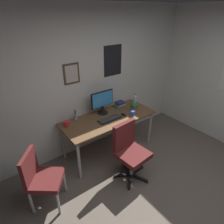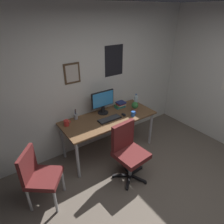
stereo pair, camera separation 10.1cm
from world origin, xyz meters
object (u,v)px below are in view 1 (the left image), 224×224
at_px(coffee_mug_far, 67,124).
at_px(book_stack_left, 119,105).
at_px(monitor, 102,101).
at_px(potted_plant, 134,106).
at_px(office_chair, 129,149).
at_px(computer_mouse, 123,114).
at_px(keyboard, 110,119).
at_px(water_bottle, 135,100).
at_px(side_chair, 41,176).
at_px(coffee_mug_near, 133,113).
at_px(pen_cup, 76,117).

xyz_separation_m(coffee_mug_far, book_stack_left, (1.15, 0.03, 0.01)).
relative_size(monitor, book_stack_left, 2.21).
bearing_deg(potted_plant, office_chair, -136.77).
relative_size(office_chair, computer_mouse, 8.64).
height_order(monitor, keyboard, monitor).
relative_size(monitor, water_bottle, 1.82).
xyz_separation_m(computer_mouse, book_stack_left, (0.15, 0.31, 0.04)).
relative_size(side_chair, potted_plant, 4.49).
xyz_separation_m(monitor, potted_plant, (0.53, -0.30, -0.13)).
relative_size(side_chair, keyboard, 2.03).
relative_size(water_bottle, coffee_mug_near, 2.28).
bearing_deg(coffee_mug_far, potted_plant, -11.74).
xyz_separation_m(coffee_mug_near, potted_plant, (0.14, 0.12, 0.06)).
bearing_deg(book_stack_left, office_chair, -120.31).
relative_size(computer_mouse, coffee_mug_far, 0.90).
bearing_deg(monitor, book_stack_left, 0.08).
distance_m(side_chair, coffee_mug_far, 0.94).
height_order(keyboard, computer_mouse, computer_mouse).
bearing_deg(water_bottle, monitor, 170.74).
bearing_deg(keyboard, computer_mouse, -4.75).
height_order(computer_mouse, water_bottle, water_bottle).
bearing_deg(computer_mouse, office_chair, -122.24).
height_order(monitor, coffee_mug_far, monitor).
xyz_separation_m(keyboard, computer_mouse, (0.30, -0.02, 0.01)).
xyz_separation_m(water_bottle, book_stack_left, (-0.30, 0.12, -0.05)).
distance_m(coffee_mug_far, potted_plant, 1.30).
bearing_deg(book_stack_left, side_chair, -161.61).
height_order(water_bottle, book_stack_left, water_bottle).
bearing_deg(potted_plant, pen_cup, 160.21).
relative_size(side_chair, computer_mouse, 7.95).
height_order(water_bottle, potted_plant, water_bottle).
bearing_deg(office_chair, monitor, 82.30).
distance_m(potted_plant, pen_cup, 1.12).
relative_size(computer_mouse, water_bottle, 0.44).
bearing_deg(keyboard, pen_cup, 142.70).
xyz_separation_m(side_chair, monitor, (1.43, 0.61, 0.48)).
distance_m(keyboard, book_stack_left, 0.54).
bearing_deg(book_stack_left, computer_mouse, -116.31).
distance_m(side_chair, potted_plant, 2.01).
bearing_deg(potted_plant, side_chair, -170.89).
bearing_deg(computer_mouse, monitor, 129.74).
bearing_deg(computer_mouse, side_chair, -169.82).
xyz_separation_m(computer_mouse, potted_plant, (0.27, 0.01, 0.09)).
xyz_separation_m(office_chair, keyboard, (0.08, 0.62, 0.23)).
distance_m(coffee_mug_near, coffee_mug_far, 1.19).
relative_size(monitor, pen_cup, 2.30).
distance_m(keyboard, potted_plant, 0.58).
height_order(keyboard, water_bottle, water_bottle).
bearing_deg(pen_cup, potted_plant, -19.79).
relative_size(office_chair, coffee_mug_far, 7.81).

